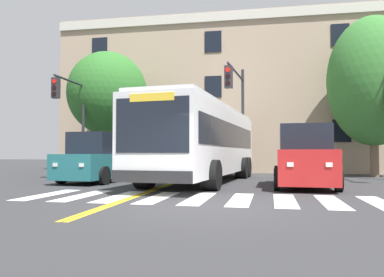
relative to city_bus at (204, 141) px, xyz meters
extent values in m
plane|color=#303033|center=(1.06, -7.85, -1.81)|extent=(120.00, 120.00, 0.00)
cube|color=white|center=(-4.03, -6.00, -1.81)|extent=(0.68, 3.06, 0.01)
cube|color=white|center=(-2.84, -6.03, -1.81)|extent=(0.68, 3.06, 0.01)
cube|color=white|center=(-1.65, -6.07, -1.81)|extent=(0.68, 3.06, 0.01)
cube|color=white|center=(-0.46, -6.10, -1.81)|extent=(0.68, 3.06, 0.01)
cube|color=white|center=(0.73, -6.14, -1.81)|extent=(0.68, 3.06, 0.01)
cube|color=white|center=(1.92, -6.18, -1.81)|extent=(0.68, 3.06, 0.01)
cube|color=white|center=(3.10, -6.21, -1.81)|extent=(0.68, 3.06, 0.01)
cube|color=white|center=(4.29, -6.25, -1.81)|extent=(0.68, 3.06, 0.01)
cube|color=white|center=(5.48, -6.28, -1.81)|extent=(0.68, 3.06, 0.01)
cube|color=gold|center=(-1.31, 7.82, -1.81)|extent=(0.12, 36.00, 0.01)
cube|color=gold|center=(-1.15, 7.82, -1.81)|extent=(0.12, 36.00, 0.01)
cube|color=white|center=(0.00, -0.02, -0.02)|extent=(3.99, 12.23, 2.76)
cube|color=black|center=(1.30, -0.18, 0.26)|extent=(1.32, 10.97, 0.99)
cube|color=black|center=(-1.30, 0.13, 0.26)|extent=(1.32, 10.97, 0.99)
cube|color=black|center=(-0.71, -6.00, 0.31)|extent=(2.33, 0.30, 1.66)
cube|color=yellow|center=(-0.71, -6.00, 1.14)|extent=(1.42, 0.20, 0.24)
cube|color=#232326|center=(-0.71, -6.03, -1.22)|extent=(2.54, 0.40, 0.36)
cube|color=silver|center=(0.00, -0.02, 1.44)|extent=(3.78, 11.73, 0.16)
cylinder|color=black|center=(0.79, -3.87, -1.28)|extent=(0.68, 1.12, 1.07)
cylinder|color=black|center=(-1.68, -3.57, -1.28)|extent=(0.68, 1.12, 1.07)
cylinder|color=black|center=(1.55, 2.51, -1.28)|extent=(0.68, 1.12, 1.07)
cylinder|color=black|center=(-0.92, 2.80, -1.28)|extent=(0.68, 1.12, 1.07)
cylinder|color=black|center=(1.68, 3.60, -1.28)|extent=(0.68, 1.12, 1.07)
cylinder|color=black|center=(-0.79, 3.90, -1.28)|extent=(0.68, 1.12, 1.07)
cube|color=#236B70|center=(-4.58, -0.67, -1.09)|extent=(2.48, 5.36, 1.04)
cube|color=black|center=(-4.58, -0.62, -0.10)|extent=(2.08, 3.38, 0.94)
cube|color=white|center=(-4.27, -3.33, -0.98)|extent=(0.20, 0.06, 0.14)
cube|color=white|center=(-5.44, -3.21, -0.98)|extent=(0.20, 0.06, 0.14)
cylinder|color=black|center=(-3.76, -2.37, -1.43)|extent=(0.30, 0.78, 0.76)
cylinder|color=black|center=(-5.74, -2.17, -1.43)|extent=(0.30, 0.78, 0.76)
cylinder|color=black|center=(-3.43, 0.82, -1.43)|extent=(0.30, 0.78, 0.76)
cylinder|color=black|center=(-5.41, 1.03, -1.43)|extent=(0.30, 0.78, 0.76)
cube|color=#AD1E1E|center=(4.10, -2.01, -1.01)|extent=(2.17, 4.85, 1.20)
cube|color=black|center=(4.10, -1.96, 0.05)|extent=(1.89, 3.04, 0.92)
cube|color=white|center=(4.57, -4.44, -0.89)|extent=(0.20, 0.05, 0.14)
cube|color=white|center=(3.40, -4.38, -0.89)|extent=(0.20, 0.05, 0.14)
cylinder|color=black|center=(5.02, -3.53, -1.43)|extent=(0.26, 0.77, 0.76)
cylinder|color=black|center=(3.03, -3.44, -1.43)|extent=(0.26, 0.77, 0.76)
cylinder|color=black|center=(5.16, -0.58, -1.43)|extent=(0.26, 0.77, 0.76)
cylinder|color=black|center=(3.17, -0.48, -1.43)|extent=(0.26, 0.77, 0.76)
cube|color=white|center=(1.08, 10.63, -1.17)|extent=(1.97, 4.52, 0.93)
cube|color=black|center=(1.09, 10.76, -0.34)|extent=(1.68, 2.20, 0.72)
cube|color=white|center=(1.51, 8.36, -1.07)|extent=(0.20, 0.05, 0.14)
cube|color=white|center=(0.45, 8.41, -1.07)|extent=(0.20, 0.05, 0.14)
cylinder|color=black|center=(1.92, 9.21, -1.48)|extent=(0.25, 0.67, 0.66)
cylinder|color=black|center=(0.12, 9.29, -1.48)|extent=(0.25, 0.67, 0.66)
cylinder|color=black|center=(2.05, 11.96, -1.48)|extent=(0.25, 0.67, 0.66)
cylinder|color=black|center=(0.24, 12.05, -1.48)|extent=(0.25, 0.67, 0.66)
cylinder|color=#28282D|center=(-7.16, 2.58, 0.86)|extent=(0.16, 0.16, 5.35)
cylinder|color=#28282D|center=(-7.17, 1.10, 3.21)|extent=(0.14, 2.97, 0.11)
cube|color=#28282D|center=(-7.19, -0.24, 2.61)|extent=(0.34, 0.28, 1.00)
cylinder|color=red|center=(-7.19, -0.39, 2.91)|extent=(0.22, 0.03, 0.22)
cylinder|color=black|center=(-7.19, -0.39, 2.61)|extent=(0.22, 0.03, 0.22)
cylinder|color=black|center=(-7.19, -0.39, 2.31)|extent=(0.22, 0.03, 0.22)
cylinder|color=#28282D|center=(1.57, 3.75, 1.11)|extent=(0.16, 0.16, 5.84)
cylinder|color=#28282D|center=(1.33, 1.72, 3.46)|extent=(0.59, 4.06, 0.11)
cube|color=#28282D|center=(1.11, -0.16, 2.86)|extent=(0.37, 0.32, 1.00)
cylinder|color=red|center=(1.09, -0.31, 3.16)|extent=(0.22, 0.06, 0.22)
cylinder|color=black|center=(1.09, -0.31, 2.86)|extent=(0.22, 0.06, 0.22)
cylinder|color=black|center=(1.09, -0.31, 2.56)|extent=(0.22, 0.06, 0.22)
cylinder|color=brown|center=(8.58, 5.02, -0.70)|extent=(0.45, 0.45, 2.22)
ellipsoid|color=#387A33|center=(8.58, 5.02, 3.43)|extent=(5.60, 5.35, 7.12)
cylinder|color=brown|center=(-6.64, 4.73, -0.42)|extent=(0.61, 0.61, 2.79)
ellipsoid|color=#2D6B28|center=(-6.64, 4.73, 3.12)|extent=(6.27, 6.37, 5.05)
cube|color=tan|center=(3.47, 10.76, 3.51)|extent=(29.78, 6.43, 10.64)
cube|color=beige|center=(3.47, 7.46, 8.43)|extent=(29.78, 0.16, 0.60)
cube|color=black|center=(-8.44, 7.51, 0.85)|extent=(1.10, 0.06, 1.40)
cube|color=black|center=(-0.50, 7.51, 0.85)|extent=(1.10, 0.06, 1.40)
cube|color=black|center=(7.44, 7.51, 0.85)|extent=(1.10, 0.06, 1.40)
cube|color=black|center=(-8.44, 7.51, 3.83)|extent=(1.10, 0.06, 1.40)
cube|color=black|center=(-0.50, 7.51, 3.83)|extent=(1.10, 0.06, 1.40)
cube|color=black|center=(7.44, 7.51, 3.83)|extent=(1.10, 0.06, 1.40)
cube|color=black|center=(-8.44, 7.51, 6.81)|extent=(1.10, 0.06, 1.40)
cube|color=black|center=(-0.50, 7.51, 6.81)|extent=(1.10, 0.06, 1.40)
cube|color=black|center=(7.44, 7.51, 6.81)|extent=(1.10, 0.06, 1.40)
camera|label=1|loc=(2.42, -16.67, -0.52)|focal=35.00mm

